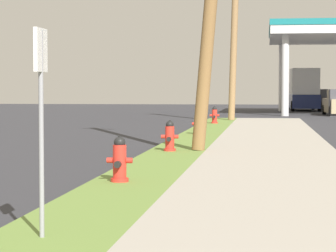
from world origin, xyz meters
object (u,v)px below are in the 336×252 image
Objects in this scene: fire_hydrant_third at (170,138)px; fire_hydrant_fourth at (198,124)px; fire_hydrant_second at (120,162)px; truck_navy_at_forecourt at (304,91)px; fire_hydrant_fifth at (215,116)px; utility_pole_background at (235,19)px; street_sign_post at (41,88)px.

fire_hydrant_fourth is (0.09, 6.97, 0.00)m from fire_hydrant_third.
truck_navy_at_forecourt reaches higher than fire_hydrant_second.
fire_hydrant_second is at bearing -90.41° from fire_hydrant_third.
fire_hydrant_third is 1.00× the size of fire_hydrant_fifth.
fire_hydrant_fifth is at bearing 89.62° from fire_hydrant_second.
utility_pole_background is 1.49× the size of truck_navy_at_forecourt.
truck_navy_at_forecourt is at bearing 78.55° from fire_hydrant_fifth.
fire_hydrant_fourth and fire_hydrant_fifth have the same top height.
fire_hydrant_third is 1.00× the size of fire_hydrant_fourth.
fire_hydrant_fifth is at bearing -101.45° from truck_navy_at_forecourt.
fire_hydrant_third is 0.12× the size of truck_navy_at_forecourt.
truck_navy_at_forecourt is (5.12, 39.88, 1.04)m from fire_hydrant_third.
street_sign_post is at bearing -91.45° from utility_pole_background.
fire_hydrant_fifth is at bearing 89.64° from fire_hydrant_third.
fire_hydrant_fifth is (0.00, 8.11, 0.00)m from fire_hydrant_fourth.
fire_hydrant_fifth is (0.10, 15.08, 0.00)m from fire_hydrant_third.
utility_pole_background is (0.71, 11.90, 4.55)m from fire_hydrant_fourth.
fire_hydrant_second is 1.00× the size of fire_hydrant_fifth.
street_sign_post is 0.33× the size of truck_navy_at_forecourt.
street_sign_post is (-0.75, -29.81, -3.36)m from utility_pole_background.
fire_hydrant_second is at bearing -91.93° from utility_pole_background.
fire_hydrant_second is 0.12× the size of truck_navy_at_forecourt.
fire_hydrant_second is at bearing 91.15° from street_sign_post.
street_sign_post reaches higher than fire_hydrant_second.
fire_hydrant_fifth is at bearing 89.98° from fire_hydrant_fourth.
utility_pole_background is 21.74m from truck_navy_at_forecourt.
utility_pole_background is at bearing 88.55° from street_sign_post.
utility_pole_background reaches higher than fire_hydrant_third.
fire_hydrant_fourth is at bearing -93.41° from utility_pole_background.
fire_hydrant_third is at bearing -92.43° from utility_pole_background.
truck_navy_at_forecourt is (5.07, 50.82, -0.15)m from street_sign_post.
fire_hydrant_fifth is 26.05m from street_sign_post.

